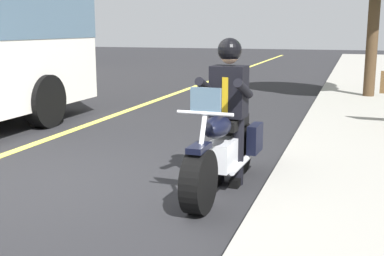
% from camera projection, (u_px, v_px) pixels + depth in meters
% --- Properties ---
extents(ground_plane, '(80.00, 80.00, 0.00)m').
position_uv_depth(ground_plane, '(91.00, 188.00, 5.85)').
color(ground_plane, black).
extents(motorcycle_main, '(2.22, 0.64, 1.26)m').
position_uv_depth(motorcycle_main, '(224.00, 151.00, 5.76)').
color(motorcycle_main, black).
rests_on(motorcycle_main, ground_plane).
extents(rider_main, '(0.63, 0.56, 1.74)m').
position_uv_depth(rider_main, '(229.00, 99.00, 5.82)').
color(rider_main, black).
rests_on(rider_main, ground_plane).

